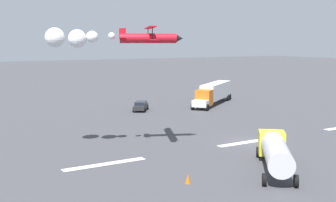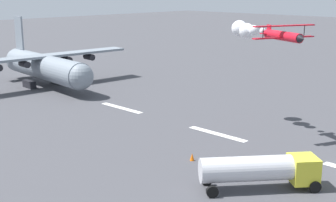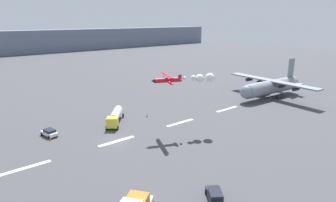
# 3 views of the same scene
# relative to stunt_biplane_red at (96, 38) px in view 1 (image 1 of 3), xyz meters

# --- Properties ---
(ground_plane) EXTENTS (440.00, 440.00, 0.00)m
(ground_plane) POSITION_rel_stunt_biplane_red_xyz_m (-15.79, 4.98, -11.54)
(ground_plane) COLOR #424247
(ground_plane) RESTS_ON ground
(runway_stripe_3) EXTENTS (8.00, 0.90, 0.01)m
(runway_stripe_3) POSITION_rel_stunt_biplane_red_xyz_m (-15.79, 4.98, -11.54)
(runway_stripe_3) COLOR white
(runway_stripe_3) RESTS_ON ground
(runway_stripe_4) EXTENTS (8.00, 0.90, 0.01)m
(runway_stripe_4) POSITION_rel_stunt_biplane_red_xyz_m (1.31, 4.98, -11.54)
(runway_stripe_4) COLOR white
(runway_stripe_4) RESTS_ON ground
(stunt_biplane_red) EXTENTS (12.76, 8.45, 2.08)m
(stunt_biplane_red) POSITION_rel_stunt_biplane_red_xyz_m (0.00, 0.00, 0.00)
(stunt_biplane_red) COLOR red
(semi_truck_orange) EXTENTS (14.24, 11.61, 3.70)m
(semi_truck_orange) POSITION_rel_stunt_biplane_red_xyz_m (-30.46, -20.90, -9.40)
(semi_truck_orange) COLOR silver
(semi_truck_orange) RESTS_ON ground
(fuel_tanker_truck) EXTENTS (8.17, 9.16, 2.90)m
(fuel_tanker_truck) POSITION_rel_stunt_biplane_red_xyz_m (-10.68, 14.39, -9.79)
(fuel_tanker_truck) COLOR yellow
(fuel_tanker_truck) RESTS_ON ground
(followme_car_yellow) EXTENTS (4.18, 4.74, 1.52)m
(followme_car_yellow) POSITION_rel_stunt_biplane_red_xyz_m (-15.76, -20.97, -10.73)
(followme_car_yellow) COLOR #262628
(followme_car_yellow) RESTS_ON ground
(traffic_cone_far) EXTENTS (0.44, 0.44, 0.75)m
(traffic_cone_far) POSITION_rel_stunt_biplane_red_xyz_m (-2.24, 13.40, -11.17)
(traffic_cone_far) COLOR orange
(traffic_cone_far) RESTS_ON ground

